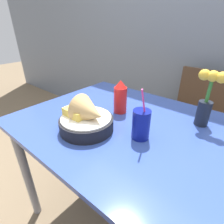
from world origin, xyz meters
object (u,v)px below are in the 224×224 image
object	(u,v)px
chair_far_window	(196,115)
food_basket	(87,119)
drink_cup	(141,125)
flower_vase	(207,98)
ketchup_bottle	(120,97)

from	to	relation	value
chair_far_window	food_basket	distance (m)	1.06
chair_far_window	drink_cup	size ratio (longest dim) A/B	3.74
food_basket	flower_vase	xyz separation A→B (m)	(0.39, 0.39, 0.08)
drink_cup	flower_vase	xyz separation A→B (m)	(0.17, 0.29, 0.08)
ketchup_bottle	flower_vase	distance (m)	0.42
chair_far_window	flower_vase	world-z (taller)	flower_vase
food_basket	drink_cup	world-z (taller)	drink_cup
flower_vase	food_basket	bearing A→B (deg)	-134.97
ketchup_bottle	drink_cup	xyz separation A→B (m)	(0.22, -0.14, -0.03)
food_basket	ketchup_bottle	world-z (taller)	ketchup_bottle
chair_far_window	flower_vase	bearing A→B (deg)	-76.20
ketchup_bottle	flower_vase	size ratio (longest dim) A/B	0.69
drink_cup	flower_vase	bearing A→B (deg)	59.07
ketchup_bottle	drink_cup	distance (m)	0.26
food_basket	drink_cup	bearing A→B (deg)	25.56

